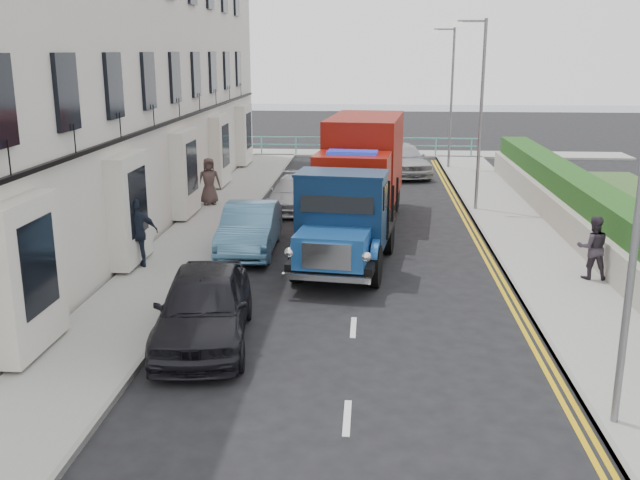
% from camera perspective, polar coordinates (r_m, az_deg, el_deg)
% --- Properties ---
extents(ground, '(120.00, 120.00, 0.00)m').
position_cam_1_polar(ground, '(13.95, 2.47, -10.07)').
color(ground, black).
rests_on(ground, ground).
extents(pavement_west, '(2.40, 38.00, 0.12)m').
position_cam_1_polar(pavement_west, '(23.08, -9.87, 0.06)').
color(pavement_west, gray).
rests_on(pavement_west, ground).
extents(pavement_east, '(2.60, 38.00, 0.12)m').
position_cam_1_polar(pavement_east, '(22.96, 16.49, -0.42)').
color(pavement_east, gray).
rests_on(pavement_east, ground).
extents(promenade, '(30.00, 2.50, 0.12)m').
position_cam_1_polar(promenade, '(42.05, 3.65, 6.92)').
color(promenade, gray).
rests_on(promenade, ground).
extents(sea_plane, '(120.00, 120.00, 0.00)m').
position_cam_1_polar(sea_plane, '(72.88, 3.89, 10.25)').
color(sea_plane, slate).
rests_on(sea_plane, ground).
extents(terrace_west, '(6.31, 30.20, 14.25)m').
position_cam_1_polar(terrace_west, '(27.47, -17.56, 16.92)').
color(terrace_west, beige).
rests_on(terrace_west, ground).
extents(garden_east, '(1.45, 28.00, 1.75)m').
position_cam_1_polar(garden_east, '(23.26, 21.25, 1.50)').
color(garden_east, '#B2AD9E').
rests_on(garden_east, ground).
extents(seafront_railing, '(13.00, 0.08, 1.11)m').
position_cam_1_polar(seafront_railing, '(41.18, 3.65, 7.48)').
color(seafront_railing, '#59B2A5').
rests_on(seafront_railing, ground).
extents(lamp_near, '(1.23, 0.18, 7.00)m').
position_cam_1_polar(lamp_near, '(11.48, 23.78, 4.17)').
color(lamp_near, slate).
rests_on(lamp_near, ground).
extents(lamp_mid, '(1.23, 0.18, 7.00)m').
position_cam_1_polar(lamp_mid, '(26.99, 12.53, 10.55)').
color(lamp_mid, slate).
rests_on(lamp_mid, ground).
extents(lamp_far, '(1.23, 0.18, 7.00)m').
position_cam_1_polar(lamp_far, '(36.89, 10.31, 11.74)').
color(lamp_far, slate).
rests_on(lamp_far, ground).
extents(bedford_lorry, '(2.99, 6.08, 2.77)m').
position_cam_1_polar(bedford_lorry, '(19.16, 1.81, 0.98)').
color(bedford_lorry, black).
rests_on(bedford_lorry, ground).
extents(red_lorry, '(3.05, 7.16, 3.65)m').
position_cam_1_polar(red_lorry, '(25.14, 3.41, 5.85)').
color(red_lorry, black).
rests_on(red_lorry, ground).
extents(parked_car_front, '(2.37, 4.77, 1.56)m').
position_cam_1_polar(parked_car_front, '(14.95, -9.29, -5.26)').
color(parked_car_front, black).
rests_on(parked_car_front, ground).
extents(parked_car_mid, '(1.63, 4.41, 1.44)m').
position_cam_1_polar(parked_car_mid, '(21.52, -5.62, 0.95)').
color(parked_car_mid, '#548DB5').
rests_on(parked_car_mid, ground).
extents(parked_car_rear, '(1.84, 4.26, 1.22)m').
position_cam_1_polar(parked_car_rear, '(27.28, -2.12, 3.75)').
color(parked_car_rear, '#B7B7BD').
rests_on(parked_car_rear, ground).
extents(seafront_car_left, '(2.79, 4.88, 1.28)m').
position_cam_1_polar(seafront_car_left, '(36.44, 2.78, 6.62)').
color(seafront_car_left, black).
rests_on(seafront_car_left, ground).
extents(seafront_car_right, '(3.10, 5.08, 1.62)m').
position_cam_1_polar(seafront_car_right, '(34.97, 6.56, 6.46)').
color(seafront_car_right, '#A7A8AC').
rests_on(seafront_car_right, ground).
extents(pedestrian_east_far, '(0.84, 0.66, 1.67)m').
position_cam_1_polar(pedestrian_east_far, '(19.75, 20.99, -0.56)').
color(pedestrian_east_far, '#342C36').
rests_on(pedestrian_east_far, pavement_east).
extents(pedestrian_west_near, '(1.21, 0.95, 1.92)m').
position_cam_1_polar(pedestrian_west_near, '(20.02, -14.42, 0.54)').
color(pedestrian_west_near, '#1B2231').
rests_on(pedestrian_west_near, pavement_west).
extents(pedestrian_west_far, '(1.02, 0.83, 1.81)m').
position_cam_1_polar(pedestrian_west_far, '(27.83, -8.87, 4.67)').
color(pedestrian_west_far, '#473633').
rests_on(pedestrian_west_far, pavement_west).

